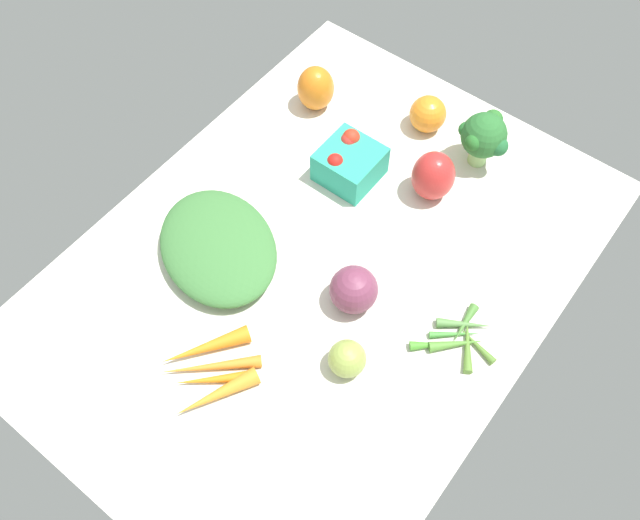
# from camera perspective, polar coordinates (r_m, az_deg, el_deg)

# --- Properties ---
(tablecloth) EXTENTS (1.04, 0.76, 0.02)m
(tablecloth) POSITION_cam_1_polar(r_m,az_deg,el_deg) (1.23, 0.00, -0.73)
(tablecloth) COLOR silver
(tablecloth) RESTS_ON ground
(broccoli_head) EXTENTS (0.10, 0.10, 0.12)m
(broccoli_head) POSITION_cam_1_polar(r_m,az_deg,el_deg) (1.34, 13.32, 9.87)
(broccoli_head) COLOR #99CB7A
(broccoli_head) RESTS_ON tablecloth
(carrot_bunch) EXTENTS (0.19, 0.16, 0.03)m
(carrot_bunch) POSITION_cam_1_polar(r_m,az_deg,el_deg) (1.13, -8.97, -8.92)
(carrot_bunch) COLOR orange
(carrot_bunch) RESTS_ON tablecloth
(heirloom_tomato_orange) EXTENTS (0.07, 0.07, 0.07)m
(heirloom_tomato_orange) POSITION_cam_1_polar(r_m,az_deg,el_deg) (1.41, 8.84, 11.76)
(heirloom_tomato_orange) COLOR orange
(heirloom_tomato_orange) RESTS_ON tablecloth
(berry_basket) EXTENTS (0.11, 0.11, 0.08)m
(berry_basket) POSITION_cam_1_polar(r_m,az_deg,el_deg) (1.31, 2.43, 8.09)
(berry_basket) COLOR teal
(berry_basket) RESTS_ON tablecloth
(okra_pile) EXTENTS (0.13, 0.13, 0.02)m
(okra_pile) POSITION_cam_1_polar(r_m,az_deg,el_deg) (1.17, 11.41, -6.18)
(okra_pile) COLOR #508833
(okra_pile) RESTS_ON tablecloth
(red_onion_near_basket) EXTENTS (0.08, 0.08, 0.08)m
(red_onion_near_basket) POSITION_cam_1_polar(r_m,az_deg,el_deg) (1.15, 2.78, -2.44)
(red_onion_near_basket) COLOR #74354F
(red_onion_near_basket) RESTS_ON tablecloth
(leafy_greens_clump) EXTENTS (0.29, 0.31, 0.05)m
(leafy_greens_clump) POSITION_cam_1_polar(r_m,az_deg,el_deg) (1.22, -8.37, 1.10)
(leafy_greens_clump) COLOR #3C7539
(leafy_greens_clump) RESTS_ON tablecloth
(bell_pepper_red) EXTENTS (0.11, 0.11, 0.10)m
(bell_pepper_red) POSITION_cam_1_polar(r_m,az_deg,el_deg) (1.29, 9.28, 6.84)
(bell_pepper_red) COLOR red
(bell_pepper_red) RESTS_ON tablecloth
(heirloom_tomato_green) EXTENTS (0.06, 0.06, 0.06)m
(heirloom_tomato_green) POSITION_cam_1_polar(r_m,az_deg,el_deg) (1.11, 2.24, -8.10)
(heirloom_tomato_green) COLOR #91A649
(heirloom_tomato_green) RESTS_ON tablecloth
(bell_pepper_orange) EXTENTS (0.08, 0.08, 0.10)m
(bell_pepper_orange) POSITION_cam_1_polar(r_m,az_deg,el_deg) (1.42, -0.36, 13.93)
(bell_pepper_orange) COLOR orange
(bell_pepper_orange) RESTS_ON tablecloth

